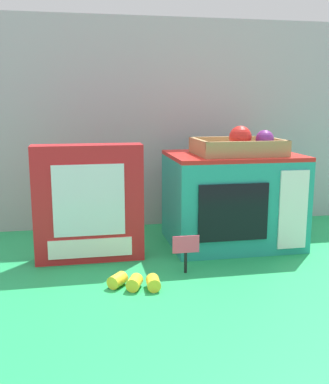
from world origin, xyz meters
name	(u,v)px	position (x,y,z in m)	size (l,w,h in m)	color
ground_plane	(190,251)	(0.00, 0.00, 0.00)	(1.70, 1.70, 0.00)	#219E54
display_back_panel	(169,124)	(0.00, 0.33, 0.36)	(1.61, 0.03, 0.72)	#A0A3A8
toy_microwave	(232,199)	(0.15, 0.06, 0.14)	(0.39, 0.30, 0.28)	teal
food_groups_crate	(240,147)	(0.15, 0.02, 0.31)	(0.25, 0.19, 0.09)	#A37F51
cookie_set_box	(89,204)	(-0.29, -0.02, 0.16)	(0.30, 0.08, 0.32)	red
price_sign	(186,248)	(-0.05, -0.17, 0.07)	(0.07, 0.01, 0.10)	black
loose_toy_banana	(135,282)	(-0.20, -0.24, 0.02)	(0.13, 0.08, 0.03)	yellow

